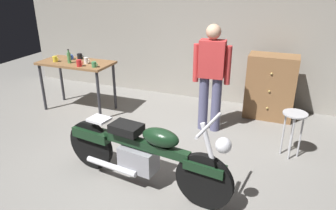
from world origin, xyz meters
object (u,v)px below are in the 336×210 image
at_px(wooden_dresser, 270,87).
at_px(mug_black_matte, 80,56).
at_px(motorcycle, 143,152).
at_px(mug_red_diner, 79,63).
at_px(bottle, 69,58).
at_px(mug_green_speckled, 94,64).
at_px(person_standing, 211,74).
at_px(mug_yellow_tall, 55,59).
at_px(shop_stool, 294,123).
at_px(mug_white_ceramic, 86,61).
at_px(mug_blue_enamel, 70,57).

relative_size(wooden_dresser, mug_black_matte, 8.89).
xyz_separation_m(motorcycle, wooden_dresser, (1.19, 2.56, 0.10)).
relative_size(mug_red_diner, bottle, 0.50).
distance_m(mug_green_speckled, mug_red_diner, 0.27).
relative_size(motorcycle, mug_green_speckled, 19.27).
distance_m(person_standing, wooden_dresser, 1.25).
height_order(motorcycle, bottle, bottle).
xyz_separation_m(wooden_dresser, bottle, (-3.31, -1.01, 0.45)).
distance_m(motorcycle, mug_black_matte, 2.84).
bearing_deg(bottle, mug_yellow_tall, -176.15).
xyz_separation_m(wooden_dresser, mug_black_matte, (-3.30, -0.72, 0.40)).
xyz_separation_m(wooden_dresser, mug_yellow_tall, (-3.59, -1.03, 0.40)).
height_order(mug_red_diner, bottle, bottle).
bearing_deg(mug_yellow_tall, shop_stool, -2.75).
bearing_deg(mug_yellow_tall, bottle, 3.85).
bearing_deg(mug_black_matte, mug_red_diner, -55.40).
distance_m(shop_stool, mug_red_diner, 3.45).
bearing_deg(mug_black_matte, shop_stool, -7.75).
bearing_deg(mug_red_diner, mug_white_ceramic, 86.43).
distance_m(shop_stool, mug_black_matte, 3.76).
distance_m(mug_green_speckled, mug_white_ceramic, 0.29).
height_order(mug_green_speckled, mug_white_ceramic, mug_white_ceramic).
bearing_deg(mug_yellow_tall, mug_white_ceramic, 8.38).
bearing_deg(mug_black_matte, mug_white_ceramic, -37.33).
bearing_deg(person_standing, mug_yellow_tall, -0.21).
bearing_deg(person_standing, shop_stool, 158.92).
distance_m(mug_blue_enamel, mug_white_ceramic, 0.46).
bearing_deg(shop_stool, mug_green_speckled, 177.48).
distance_m(mug_black_matte, mug_white_ceramic, 0.37).
height_order(person_standing, mug_green_speckled, person_standing).
bearing_deg(mug_red_diner, mug_yellow_tall, 170.18).
bearing_deg(mug_black_matte, motorcycle, -40.96).
distance_m(wooden_dresser, mug_yellow_tall, 3.76).
xyz_separation_m(wooden_dresser, mug_blue_enamel, (-3.44, -0.81, 0.39)).
distance_m(wooden_dresser, mug_blue_enamel, 3.56).
height_order(mug_white_ceramic, bottle, bottle).
bearing_deg(shop_stool, bottle, 176.74).
distance_m(mug_green_speckled, bottle, 0.56).
relative_size(mug_black_matte, mug_blue_enamel, 1.03).
bearing_deg(mug_white_ceramic, wooden_dresser, 17.48).
bearing_deg(person_standing, bottle, -0.20).
xyz_separation_m(shop_stool, mug_blue_enamel, (-3.84, 0.42, 0.44)).
height_order(person_standing, shop_stool, person_standing).
relative_size(mug_red_diner, mug_black_matte, 0.98).
relative_size(motorcycle, wooden_dresser, 1.98).
bearing_deg(mug_yellow_tall, mug_green_speckled, -3.64).
distance_m(person_standing, mug_green_speckled, 1.93).
xyz_separation_m(motorcycle, mug_blue_enamel, (-2.26, 1.75, 0.49)).
xyz_separation_m(mug_black_matte, mug_white_ceramic, (0.30, -0.23, 0.00)).
height_order(mug_green_speckled, mug_yellow_tall, mug_yellow_tall).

